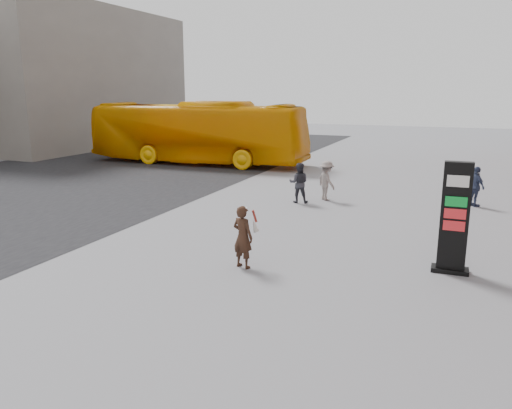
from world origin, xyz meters
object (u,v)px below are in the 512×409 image
at_px(bus, 197,133).
at_px(pedestrian_b, 327,181).
at_px(woman, 243,236).
at_px(info_pylon, 454,218).
at_px(pedestrian_a, 299,183).
at_px(pedestrian_c, 476,187).

distance_m(bus, pedestrian_b, 11.67).
bearing_deg(woman, info_pylon, -145.64).
bearing_deg(info_pylon, woman, -162.55).
xyz_separation_m(bus, pedestrian_b, (9.41, -6.83, -1.01)).
relative_size(info_pylon, pedestrian_b, 1.71).
distance_m(pedestrian_a, pedestrian_b, 1.19).
distance_m(bus, pedestrian_c, 15.88).
xyz_separation_m(woman, bus, (-9.46, 14.95, 0.99)).
bearing_deg(woman, pedestrian_a, -67.08).
bearing_deg(pedestrian_a, pedestrian_b, -151.05).
bearing_deg(pedestrian_b, woman, 134.46).
bearing_deg(bus, pedestrian_a, -133.30).
relative_size(bus, pedestrian_a, 8.36).
relative_size(woman, pedestrian_a, 1.00).
bearing_deg(pedestrian_b, bus, 8.15).
distance_m(info_pylon, pedestrian_c, 7.61).
relative_size(woman, bus, 0.12).
bearing_deg(bus, pedestrian_c, -113.03).
xyz_separation_m(pedestrian_a, pedestrian_b, (0.86, 0.83, 0.00)).
height_order(info_pylon, pedestrian_a, info_pylon).
xyz_separation_m(bus, pedestrian_c, (14.74, -5.83, -1.03)).
bearing_deg(pedestrian_b, pedestrian_c, -125.24).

